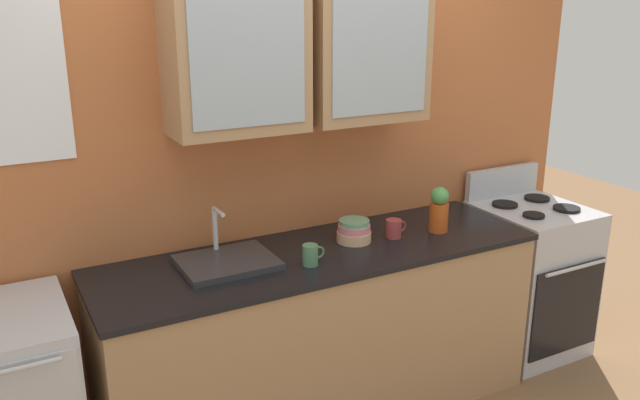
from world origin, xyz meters
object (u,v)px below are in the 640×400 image
object	(u,v)px
cup_near_sink	(311,255)
cup_near_bowls	(394,228)
sink_faucet	(227,261)
bowl_stack	(354,231)
vase	(439,210)
stove_range	(528,277)

from	to	relation	value
cup_near_sink	cup_near_bowls	world-z (taller)	cup_near_sink
sink_faucet	bowl_stack	size ratio (longest dim) A/B	2.48
sink_faucet	bowl_stack	xyz separation A→B (m)	(0.67, -0.02, 0.04)
bowl_stack	cup_near_bowls	world-z (taller)	bowl_stack
sink_faucet	cup_near_sink	xyz separation A→B (m)	(0.34, -0.18, 0.03)
vase	cup_near_sink	world-z (taller)	vase
vase	cup_near_sink	bearing A→B (deg)	-174.06
vase	stove_range	bearing A→B (deg)	3.31
sink_faucet	stove_range	bearing A→B (deg)	-1.63
vase	cup_near_bowls	xyz separation A→B (m)	(-0.26, 0.03, -0.07)
stove_range	sink_faucet	bearing A→B (deg)	178.37
sink_faucet	cup_near_bowls	size ratio (longest dim) A/B	3.65
sink_faucet	vase	bearing A→B (deg)	-4.86
sink_faucet	vase	xyz separation A→B (m)	(1.14, -0.10, 0.10)
sink_faucet	cup_near_sink	bearing A→B (deg)	-27.72
stove_range	cup_near_bowls	size ratio (longest dim) A/B	9.11
sink_faucet	cup_near_bowls	xyz separation A→B (m)	(0.88, -0.06, 0.03)
stove_range	cup_near_bowls	xyz separation A→B (m)	(-1.00, -0.01, 0.49)
vase	cup_near_bowls	size ratio (longest dim) A/B	2.04
vase	cup_near_sink	size ratio (longest dim) A/B	2.20
sink_faucet	cup_near_bowls	distance (m)	0.89
vase	bowl_stack	bearing A→B (deg)	170.06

